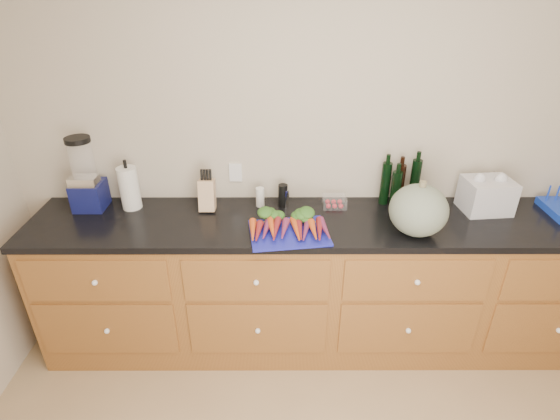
{
  "coord_description": "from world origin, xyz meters",
  "views": [
    {
      "loc": [
        -0.32,
        -0.97,
        2.23
      ],
      "look_at": [
        -0.32,
        1.2,
        1.06
      ],
      "focal_mm": 28.0,
      "sensor_mm": 36.0,
      "label": 1
    }
  ],
  "objects_px": {
    "blender_appliance": "(86,178)",
    "paper_towel": "(129,188)",
    "carrots": "(289,224)",
    "knife_block": "(207,195)",
    "cutting_board": "(289,233)",
    "tomato_box": "(334,202)",
    "squash": "(418,210)"
  },
  "relations": [
    {
      "from": "carrots",
      "to": "squash",
      "type": "relative_size",
      "value": 1.4
    },
    {
      "from": "paper_towel",
      "to": "knife_block",
      "type": "xyz_separation_m",
      "value": [
        0.48,
        -0.02,
        -0.04
      ]
    },
    {
      "from": "cutting_board",
      "to": "paper_towel",
      "type": "bearing_deg",
      "value": 161.88
    },
    {
      "from": "knife_block",
      "to": "blender_appliance",
      "type": "bearing_deg",
      "value": 178.63
    },
    {
      "from": "tomato_box",
      "to": "paper_towel",
      "type": "bearing_deg",
      "value": -179.55
    },
    {
      "from": "squash",
      "to": "paper_towel",
      "type": "height_order",
      "value": "squash"
    },
    {
      "from": "paper_towel",
      "to": "carrots",
      "type": "bearing_deg",
      "value": -15.79
    },
    {
      "from": "squash",
      "to": "blender_appliance",
      "type": "distance_m",
      "value": 1.97
    },
    {
      "from": "squash",
      "to": "knife_block",
      "type": "height_order",
      "value": "squash"
    },
    {
      "from": "carrots",
      "to": "paper_towel",
      "type": "relative_size",
      "value": 1.68
    },
    {
      "from": "blender_appliance",
      "to": "paper_towel",
      "type": "relative_size",
      "value": 1.71
    },
    {
      "from": "blender_appliance",
      "to": "paper_towel",
      "type": "xyz_separation_m",
      "value": [
        0.25,
        0.0,
        -0.07
      ]
    },
    {
      "from": "blender_appliance",
      "to": "tomato_box",
      "type": "distance_m",
      "value": 1.53
    },
    {
      "from": "carrots",
      "to": "knife_block",
      "type": "height_order",
      "value": "knife_block"
    },
    {
      "from": "carrots",
      "to": "blender_appliance",
      "type": "distance_m",
      "value": 1.27
    },
    {
      "from": "cutting_board",
      "to": "tomato_box",
      "type": "bearing_deg",
      "value": 48.49
    },
    {
      "from": "carrots",
      "to": "blender_appliance",
      "type": "relative_size",
      "value": 0.98
    },
    {
      "from": "paper_towel",
      "to": "knife_block",
      "type": "distance_m",
      "value": 0.48
    },
    {
      "from": "paper_towel",
      "to": "knife_block",
      "type": "height_order",
      "value": "paper_towel"
    },
    {
      "from": "paper_towel",
      "to": "tomato_box",
      "type": "bearing_deg",
      "value": 0.45
    },
    {
      "from": "carrots",
      "to": "blender_appliance",
      "type": "bearing_deg",
      "value": 167.45
    },
    {
      "from": "carrots",
      "to": "tomato_box",
      "type": "distance_m",
      "value": 0.41
    },
    {
      "from": "blender_appliance",
      "to": "knife_block",
      "type": "height_order",
      "value": "blender_appliance"
    },
    {
      "from": "cutting_board",
      "to": "paper_towel",
      "type": "height_order",
      "value": "paper_towel"
    },
    {
      "from": "squash",
      "to": "carrots",
      "type": "bearing_deg",
      "value": 177.24
    },
    {
      "from": "blender_appliance",
      "to": "tomato_box",
      "type": "relative_size",
      "value": 3.13
    },
    {
      "from": "cutting_board",
      "to": "blender_appliance",
      "type": "xyz_separation_m",
      "value": [
        -1.23,
        0.32,
        0.2
      ]
    },
    {
      "from": "cutting_board",
      "to": "tomato_box",
      "type": "height_order",
      "value": "tomato_box"
    },
    {
      "from": "cutting_board",
      "to": "carrots",
      "type": "xyz_separation_m",
      "value": [
        0.0,
        0.04,
        0.03
      ]
    },
    {
      "from": "cutting_board",
      "to": "blender_appliance",
      "type": "bearing_deg",
      "value": 165.53
    },
    {
      "from": "cutting_board",
      "to": "blender_appliance",
      "type": "height_order",
      "value": "blender_appliance"
    },
    {
      "from": "tomato_box",
      "to": "blender_appliance",
      "type": "bearing_deg",
      "value": -179.53
    }
  ]
}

